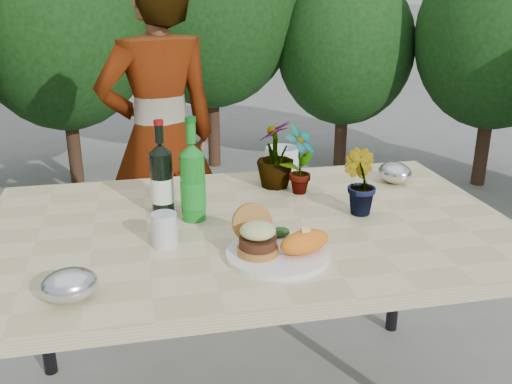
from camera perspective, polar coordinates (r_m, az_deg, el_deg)
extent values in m
cube|color=beige|center=(1.76, -0.54, -3.72)|extent=(1.60, 1.00, 0.04)
cylinder|color=black|center=(2.31, -20.80, -9.40)|extent=(0.05, 0.05, 0.71)
cylinder|color=black|center=(2.50, 13.98, -6.28)|extent=(0.05, 0.05, 0.71)
cylinder|color=#382316|center=(4.57, -17.65, 3.52)|extent=(0.10, 0.10, 0.42)
ellipsoid|color=#1C4717|center=(4.41, -19.10, 16.46)|extent=(1.33, 1.33, 1.64)
cylinder|color=#382316|center=(4.77, -4.22, 5.59)|extent=(0.10, 0.10, 0.50)
ellipsoid|color=#1C4717|center=(4.62, -4.57, 18.61)|extent=(1.37, 1.37, 1.65)
cylinder|color=#382316|center=(4.74, 8.41, 4.59)|extent=(0.10, 0.10, 0.38)
ellipsoid|color=#1C4717|center=(4.60, 8.92, 14.09)|extent=(1.06, 1.06, 1.20)
cylinder|color=#382316|center=(4.62, 21.58, 3.35)|extent=(0.10, 0.10, 0.44)
ellipsoid|color=#1C4717|center=(4.47, 23.06, 14.25)|extent=(1.14, 1.14, 1.33)
cylinder|color=white|center=(1.54, 2.20, -6.23)|extent=(0.28, 0.28, 0.01)
cylinder|color=#B7722D|center=(1.52, 0.18, -5.83)|extent=(0.11, 0.11, 0.02)
cylinder|color=#472314|center=(1.51, 0.18, -5.06)|extent=(0.10, 0.10, 0.02)
ellipsoid|color=beige|center=(1.50, 0.19, -3.87)|extent=(0.10, 0.10, 0.04)
cylinder|color=#B7722D|center=(1.57, -0.40, -3.14)|extent=(0.11, 0.06, 0.11)
ellipsoid|color=orange|center=(1.52, 4.89, -5.00)|extent=(0.17, 0.12, 0.06)
ellipsoid|color=olive|center=(1.61, 1.42, -4.22)|extent=(0.04, 0.04, 0.02)
ellipsoid|color=#193814|center=(1.62, 2.42, -4.02)|extent=(0.06, 0.04, 0.03)
cylinder|color=black|center=(1.81, -9.38, 0.83)|extent=(0.07, 0.07, 0.20)
cylinder|color=white|center=(1.82, -9.34, 0.24)|extent=(0.07, 0.07, 0.08)
cone|color=black|center=(1.78, -9.59, 4.36)|extent=(0.07, 0.07, 0.03)
cylinder|color=black|center=(1.77, -9.67, 5.76)|extent=(0.03, 0.03, 0.06)
cylinder|color=maroon|center=(1.76, -9.74, 6.88)|extent=(0.03, 0.03, 0.01)
cylinder|color=#167C20|center=(1.75, -6.32, 0.46)|extent=(0.08, 0.08, 0.21)
cylinder|color=#198C26|center=(1.76, -6.29, -0.18)|extent=(0.08, 0.08, 0.08)
cone|color=#167C20|center=(1.72, -6.47, 4.32)|extent=(0.08, 0.08, 0.04)
cylinder|color=#167C20|center=(1.70, -6.54, 5.93)|extent=(0.03, 0.03, 0.06)
cylinder|color=#0C5919|center=(1.69, -6.59, 7.21)|extent=(0.03, 0.03, 0.02)
cylinder|color=silver|center=(1.61, -9.14, -3.72)|extent=(0.07, 0.07, 0.09)
imported|color=#24571D|center=(1.96, 4.39, 3.24)|extent=(0.16, 0.14, 0.24)
imported|color=#28511C|center=(1.82, 10.28, 0.95)|extent=(0.13, 0.14, 0.21)
imported|color=#28521C|center=(2.03, 1.96, 3.80)|extent=(0.19, 0.19, 0.24)
imported|color=silver|center=(2.18, 2.58, 3.11)|extent=(0.15, 0.15, 0.11)
ellipsoid|color=silver|center=(1.39, -18.14, -8.85)|extent=(0.15, 0.13, 0.08)
ellipsoid|color=silver|center=(2.15, 13.71, 1.89)|extent=(0.15, 0.16, 0.08)
imported|color=#A36B51|center=(2.66, -9.54, 5.24)|extent=(0.64, 0.50, 1.54)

